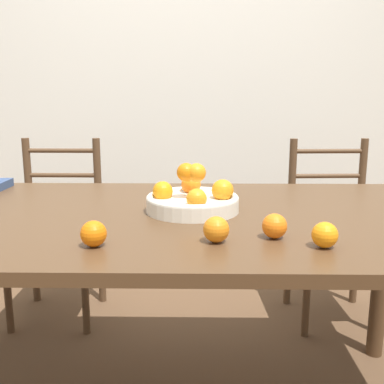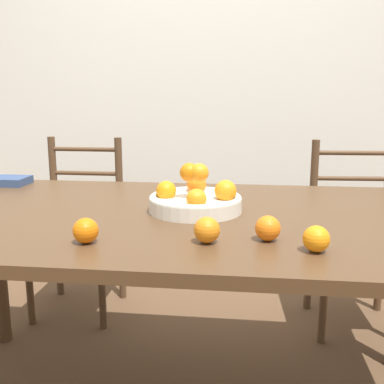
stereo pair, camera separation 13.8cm
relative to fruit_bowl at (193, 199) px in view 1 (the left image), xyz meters
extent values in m
cube|color=silver|center=(-0.08, 1.54, 0.49)|extent=(8.00, 0.06, 2.60)
cube|color=#4C331E|center=(-0.08, -0.02, -0.06)|extent=(1.95, 1.04, 0.03)
cylinder|color=#4C331E|center=(0.82, 0.41, -0.44)|extent=(0.07, 0.07, 0.73)
cylinder|color=silver|center=(0.00, 0.00, -0.02)|extent=(0.31, 0.31, 0.04)
torus|color=silver|center=(0.00, 0.00, 0.00)|extent=(0.31, 0.31, 0.02)
sphere|color=orange|center=(0.10, 0.00, 0.03)|extent=(0.07, 0.07, 0.07)
sphere|color=orange|center=(-0.01, 0.10, 0.03)|extent=(0.07, 0.07, 0.07)
sphere|color=orange|center=(-0.10, 0.01, 0.02)|extent=(0.07, 0.07, 0.07)
sphere|color=orange|center=(0.01, -0.10, 0.02)|extent=(0.06, 0.06, 0.06)
sphere|color=orange|center=(0.01, 0.00, 0.09)|extent=(0.06, 0.06, 0.06)
sphere|color=orange|center=(-0.02, 0.00, 0.09)|extent=(0.06, 0.06, 0.06)
sphere|color=orange|center=(0.07, -0.33, -0.01)|extent=(0.07, 0.07, 0.07)
sphere|color=orange|center=(0.34, -0.37, -0.01)|extent=(0.07, 0.07, 0.07)
sphere|color=orange|center=(-0.24, -0.37, -0.01)|extent=(0.07, 0.07, 0.07)
sphere|color=orange|center=(0.22, -0.29, -0.01)|extent=(0.07, 0.07, 0.07)
cylinder|color=#513823|center=(-0.91, 0.58, -0.59)|extent=(0.04, 0.04, 0.45)
cylinder|color=#513823|center=(-0.53, 0.58, -0.59)|extent=(0.04, 0.04, 0.45)
cylinder|color=#513823|center=(-0.91, 0.94, -0.35)|extent=(0.04, 0.04, 0.93)
cylinder|color=#513823|center=(-0.53, 0.94, -0.35)|extent=(0.04, 0.04, 0.93)
cube|color=#513823|center=(-0.72, 0.76, -0.34)|extent=(0.42, 0.40, 0.04)
cylinder|color=#513823|center=(-0.72, 0.94, -0.22)|extent=(0.38, 0.03, 0.02)
cylinder|color=#513823|center=(-0.72, 0.94, -0.08)|extent=(0.38, 0.03, 0.02)
cylinder|color=#513823|center=(-0.72, 0.94, 0.05)|extent=(0.38, 0.03, 0.02)
cylinder|color=#513823|center=(0.54, 0.57, -0.59)|extent=(0.04, 0.04, 0.45)
cylinder|color=#513823|center=(0.52, 0.93, -0.35)|extent=(0.04, 0.04, 0.93)
cylinder|color=#513823|center=(0.90, 0.95, -0.35)|extent=(0.04, 0.04, 0.93)
cube|color=#513823|center=(0.72, 0.76, -0.34)|extent=(0.44, 0.42, 0.04)
cylinder|color=#513823|center=(0.71, 0.94, -0.22)|extent=(0.38, 0.04, 0.02)
cylinder|color=#513823|center=(0.71, 0.94, -0.08)|extent=(0.38, 0.04, 0.02)
cylinder|color=#513823|center=(0.71, 0.94, 0.05)|extent=(0.38, 0.04, 0.02)
camera|label=1|loc=(0.02, -1.44, 0.33)|focal=42.00mm
camera|label=2|loc=(0.16, -1.43, 0.33)|focal=42.00mm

